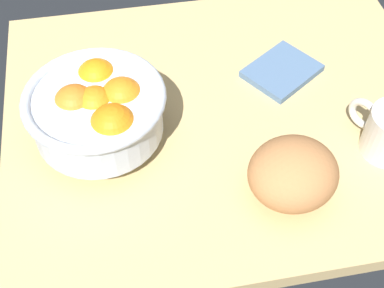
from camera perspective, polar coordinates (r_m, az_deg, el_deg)
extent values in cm
cube|color=tan|center=(91.68, 3.84, 3.14)|extent=(76.34, 63.59, 3.00)
cylinder|color=silver|center=(86.16, -9.88, 1.10)|extent=(9.40, 9.40, 2.79)
cylinder|color=silver|center=(82.51, -10.34, 3.31)|extent=(20.38, 20.38, 7.08)
torus|color=silver|center=(79.98, -10.69, 5.02)|extent=(21.98, 21.98, 1.60)
sphere|color=orange|center=(85.58, -10.30, 6.96)|extent=(6.88, 6.88, 6.88)
sphere|color=orange|center=(81.80, -7.59, 4.89)|extent=(7.04, 7.04, 7.04)
sphere|color=orange|center=(77.91, -8.56, 1.77)|extent=(7.38, 7.38, 7.38)
sphere|color=orange|center=(82.06, -12.62, 4.07)|extent=(6.92, 6.92, 6.92)
sphere|color=orange|center=(81.43, -10.48, 4.03)|extent=(6.59, 6.59, 6.59)
ellipsoid|color=#BA7A47|center=(77.68, 10.99, -3.17)|extent=(17.00, 16.43, 8.85)
cube|color=slate|center=(97.69, 9.80, 7.87)|extent=(15.92, 15.23, 1.29)
torus|color=silver|center=(88.73, 18.28, 3.16)|extent=(3.95, 5.52, 5.71)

